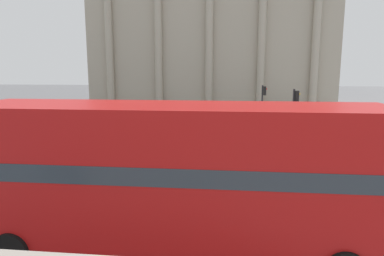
{
  "coord_description": "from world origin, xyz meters",
  "views": [
    {
      "loc": [
        -0.51,
        -2.42,
        5.03
      ],
      "look_at": [
        -2.43,
        15.48,
        1.89
      ],
      "focal_mm": 32.0,
      "sensor_mm": 36.0,
      "label": 1
    }
  ],
  "objects_px": {
    "pedestrian_white": "(208,161)",
    "plaza_building_left": "(212,13)",
    "double_decker_bus": "(177,173)",
    "traffic_light_far": "(263,101)",
    "pedestrian_grey": "(325,124)",
    "traffic_light_mid": "(294,111)"
  },
  "relations": [
    {
      "from": "traffic_light_far",
      "to": "pedestrian_white",
      "type": "bearing_deg",
      "value": -105.38
    },
    {
      "from": "plaza_building_left",
      "to": "pedestrian_grey",
      "type": "bearing_deg",
      "value": -67.26
    },
    {
      "from": "plaza_building_left",
      "to": "pedestrian_grey",
      "type": "relative_size",
      "value": 17.84
    },
    {
      "from": "double_decker_bus",
      "to": "traffic_light_mid",
      "type": "height_order",
      "value": "double_decker_bus"
    },
    {
      "from": "double_decker_bus",
      "to": "plaza_building_left",
      "type": "xyz_separation_m",
      "value": [
        -1.1,
        39.34,
        10.14
      ]
    },
    {
      "from": "double_decker_bus",
      "to": "plaza_building_left",
      "type": "height_order",
      "value": "plaza_building_left"
    },
    {
      "from": "double_decker_bus",
      "to": "pedestrian_grey",
      "type": "distance_m",
      "value": 18.82
    },
    {
      "from": "pedestrian_white",
      "to": "plaza_building_left",
      "type": "bearing_deg",
      "value": -6.37
    },
    {
      "from": "plaza_building_left",
      "to": "traffic_light_mid",
      "type": "xyz_separation_m",
      "value": [
        6.35,
        -27.22,
        -9.93
      ]
    },
    {
      "from": "pedestrian_grey",
      "to": "pedestrian_white",
      "type": "bearing_deg",
      "value": -135.16
    },
    {
      "from": "pedestrian_white",
      "to": "pedestrian_grey",
      "type": "relative_size",
      "value": 1.01
    },
    {
      "from": "traffic_light_mid",
      "to": "traffic_light_far",
      "type": "height_order",
      "value": "traffic_light_mid"
    },
    {
      "from": "double_decker_bus",
      "to": "traffic_light_mid",
      "type": "bearing_deg",
      "value": 72.67
    },
    {
      "from": "plaza_building_left",
      "to": "pedestrian_white",
      "type": "xyz_separation_m",
      "value": [
        1.57,
        -33.47,
        -11.4
      ]
    },
    {
      "from": "double_decker_bus",
      "to": "pedestrian_grey",
      "type": "bearing_deg",
      "value": 69.72
    },
    {
      "from": "double_decker_bus",
      "to": "traffic_light_far",
      "type": "xyz_separation_m",
      "value": [
        4.06,
        18.88,
        0.16
      ]
    },
    {
      "from": "traffic_light_far",
      "to": "pedestrian_grey",
      "type": "relative_size",
      "value": 2.12
    },
    {
      "from": "plaza_building_left",
      "to": "traffic_light_far",
      "type": "xyz_separation_m",
      "value": [
        5.15,
        -20.46,
        -9.99
      ]
    },
    {
      "from": "traffic_light_mid",
      "to": "pedestrian_white",
      "type": "relative_size",
      "value": 2.15
    },
    {
      "from": "pedestrian_white",
      "to": "double_decker_bus",
      "type": "bearing_deg",
      "value": 166.27
    },
    {
      "from": "double_decker_bus",
      "to": "pedestrian_white",
      "type": "bearing_deg",
      "value": 91.43
    },
    {
      "from": "traffic_light_far",
      "to": "pedestrian_grey",
      "type": "height_order",
      "value": "traffic_light_far"
    }
  ]
}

